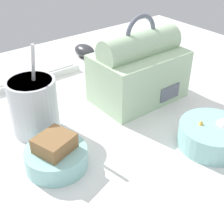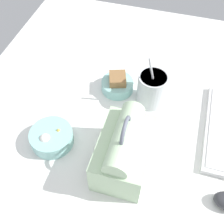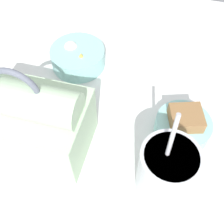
{
  "view_description": "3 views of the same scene",
  "coord_description": "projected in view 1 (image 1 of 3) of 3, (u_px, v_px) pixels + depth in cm",
  "views": [
    {
      "loc": [
        -34.09,
        -44.79,
        41.67
      ],
      "look_at": [
        -1.27,
        -2.29,
        7.0
      ],
      "focal_mm": 50.0,
      "sensor_mm": 36.0,
      "label": 1
    },
    {
      "loc": [
        51.46,
        13.05,
        77.62
      ],
      "look_at": [
        -1.27,
        -2.29,
        7.0
      ],
      "focal_mm": 45.0,
      "sensor_mm": 36.0,
      "label": 2
    },
    {
      "loc": [
        -9.72,
        29.33,
        52.75
      ],
      "look_at": [
        -1.27,
        -2.29,
        7.0
      ],
      "focal_mm": 45.0,
      "sensor_mm": 36.0,
      "label": 3
    }
  ],
  "objects": [
    {
      "name": "bento_bowl_sandwich",
      "position": [
        56.0,
        155.0,
        0.56
      ],
      "size": [
        11.44,
        11.44,
        6.69
      ],
      "color": "#93D1CC",
      "rests_on": "desk_surface"
    },
    {
      "name": "bento_bowl_snacks",
      "position": [
        212.0,
        135.0,
        0.61
      ],
      "size": [
        13.21,
        13.21,
        5.89
      ],
      "color": "#93D1CC",
      "rests_on": "desk_surface"
    },
    {
      "name": "soup_cup",
      "position": [
        34.0,
        105.0,
        0.64
      ],
      "size": [
        9.87,
        9.87,
        19.84
      ],
      "color": "silver",
      "rests_on": "desk_surface"
    },
    {
      "name": "desk_surface",
      "position": [
        110.0,
        128.0,
        0.69
      ],
      "size": [
        140.0,
        110.0,
        2.0
      ],
      "color": "white",
      "rests_on": "ground"
    },
    {
      "name": "keyboard",
      "position": [
        15.0,
        76.0,
        0.87
      ],
      "size": [
        34.56,
        11.69,
        2.1
      ],
      "color": "silver",
      "rests_on": "desk_surface"
    },
    {
      "name": "computer_mouse",
      "position": [
        85.0,
        51.0,
        1.0
      ],
      "size": [
        5.28,
        8.4,
        3.9
      ],
      "color": "#333338",
      "rests_on": "desk_surface"
    },
    {
      "name": "lunch_bag",
      "position": [
        139.0,
        70.0,
        0.75
      ],
      "size": [
        21.7,
        14.27,
        20.99
      ],
      "color": "#B7D6AD",
      "rests_on": "desk_surface"
    }
  ]
}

